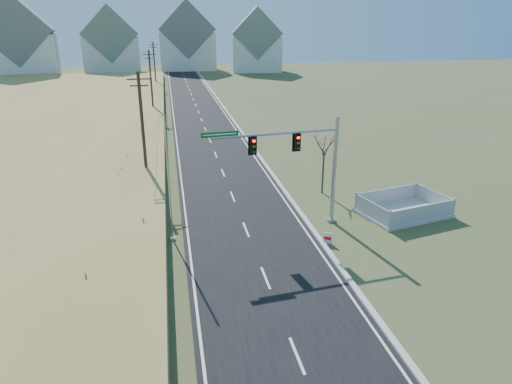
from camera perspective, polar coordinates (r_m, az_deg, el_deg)
name	(u,v)px	position (r m, az deg, el deg)	size (l,w,h in m)	color
ground	(258,260)	(25.80, 0.26, -8.54)	(260.00, 260.00, 0.00)	#405328
road	(196,107)	(73.35, -7.45, 10.44)	(8.00, 180.00, 0.06)	black
curb	(223,106)	(73.71, -4.18, 10.65)	(0.30, 180.00, 0.18)	#B2AFA8
reed_marsh	(12,122)	(66.24, -28.20, 7.70)	(38.00, 110.00, 1.30)	#AA934D
utility_pole_near	(143,126)	(38.02, -14.00, 7.95)	(1.80, 0.26, 9.00)	#422D1E
utility_pole_mid	(151,82)	(67.64, -12.98, 13.26)	(1.80, 0.26, 9.00)	#422D1E
utility_pole_far	(154,64)	(97.49, -12.57, 15.33)	(1.80, 0.26, 9.00)	#422D1E
condo_nw	(20,44)	(126.78, -27.43, 16.06)	(17.69, 13.38, 19.05)	white
condo_nnw	(111,46)	(130.98, -17.67, 17.05)	(14.93, 11.17, 17.03)	white
condo_n	(187,42)	(134.40, -8.61, 18.08)	(15.27, 10.20, 18.54)	white
condo_ne	(256,45)	(128.61, 0.03, 17.86)	(14.12, 10.51, 16.52)	white
traffic_signal_mast	(308,161)	(28.79, 6.52, 3.84)	(8.82, 1.23, 7.05)	#9EA0A5
fence_enclosure	(403,210)	(33.25, 17.92, -2.21)	(6.43, 5.08, 1.30)	#B7B5AD
open_sign	(328,238)	(27.79, 8.95, -5.71)	(0.52, 0.31, 0.70)	white
flagpole	(170,193)	(27.34, -10.75, -0.15)	(0.34, 0.34, 7.66)	#B7B5AD
bare_tree	(324,144)	(34.86, 8.56, 5.93)	(1.83, 1.83, 4.85)	#4C3F33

